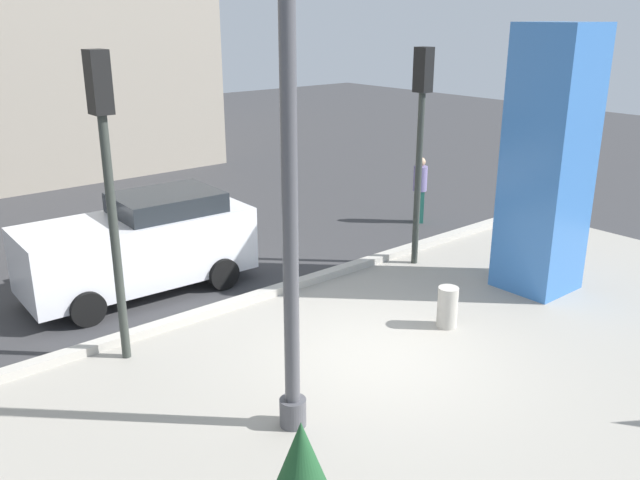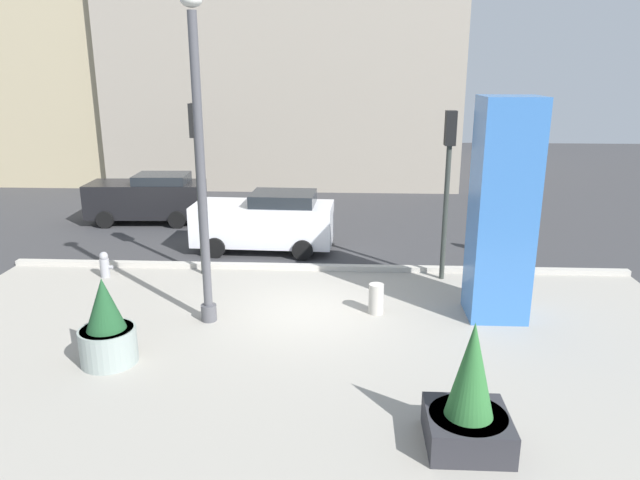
% 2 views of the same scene
% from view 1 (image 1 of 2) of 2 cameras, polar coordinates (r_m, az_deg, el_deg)
% --- Properties ---
extents(ground_plane, '(60.00, 60.00, 0.00)m').
position_cam_1_polar(ground_plane, '(13.92, -6.51, -3.70)').
color(ground_plane, '#38383A').
extents(plaza_pavement, '(18.00, 10.00, 0.02)m').
position_cam_1_polar(plaza_pavement, '(10.00, 13.53, -13.74)').
color(plaza_pavement, '#9E998E').
rests_on(plaza_pavement, ground_plane).
extents(curb_strip, '(18.00, 0.24, 0.16)m').
position_cam_1_polar(curb_strip, '(13.22, -4.40, -4.51)').
color(curb_strip, '#B7B2A8').
rests_on(curb_strip, ground_plane).
extents(lamp_post, '(0.44, 0.44, 7.17)m').
position_cam_1_polar(lamp_post, '(7.98, -2.63, 5.80)').
color(lamp_post, '#4C4C51').
rests_on(lamp_post, ground_plane).
extents(art_pillar_blue, '(1.32, 1.32, 5.14)m').
position_cam_1_polar(art_pillar_blue, '(13.64, 18.83, 6.25)').
color(art_pillar_blue, '#3870BC').
rests_on(art_pillar_blue, ground_plane).
extents(concrete_bollard, '(0.36, 0.36, 0.75)m').
position_cam_1_polar(concrete_bollard, '(12.05, 10.79, -5.65)').
color(concrete_bollard, '#B2ADA3').
rests_on(concrete_bollard, ground_plane).
extents(traffic_light_corner, '(0.28, 0.42, 4.81)m').
position_cam_1_polar(traffic_light_corner, '(10.37, -17.70, 6.43)').
color(traffic_light_corner, '#333833').
rests_on(traffic_light_corner, ground_plane).
extents(traffic_light_far_side, '(0.28, 0.42, 4.64)m').
position_cam_1_polar(traffic_light_far_side, '(14.30, 8.56, 9.87)').
color(traffic_light_far_side, '#333833').
rests_on(traffic_light_far_side, ground_plane).
extents(car_passing_lane, '(4.50, 2.11, 1.93)m').
position_cam_1_polar(car_passing_lane, '(13.61, -14.98, -0.38)').
color(car_passing_lane, silver).
rests_on(car_passing_lane, ground_plane).
extents(pedestrian_by_curb, '(0.50, 0.50, 1.75)m').
position_cam_1_polar(pedestrian_by_curb, '(17.80, 8.49, 4.53)').
color(pedestrian_by_curb, '#236656').
rests_on(pedestrian_by_curb, ground_plane).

